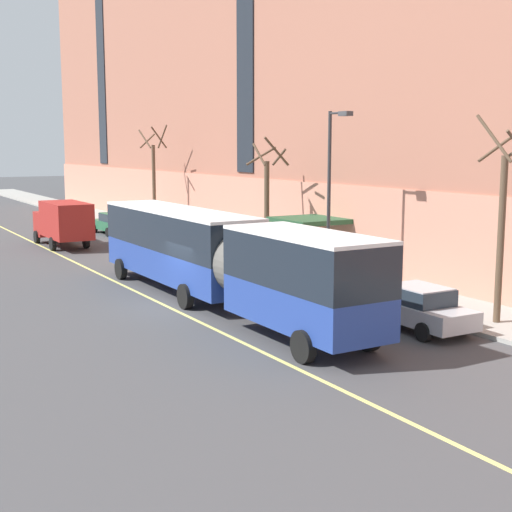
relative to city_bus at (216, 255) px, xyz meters
The scene contains 14 objects.
ground_plane 2.56m from the city_bus, 147.89° to the left, with size 260.00×260.00×0.00m, color #424244.
sidewalk 8.74m from the city_bus, 26.34° to the left, with size 4.08×160.00×0.15m, color #9E9B93.
city_bus is the anchor object (origin of this frame).
parked_car_silver_0 18.87m from the city_bus, 76.53° to the left, with size 1.99×4.59×1.56m.
parked_car_silver_1 8.11m from the city_bus, 56.68° to the right, with size 2.06×4.71×1.56m.
parked_car_silver_3 6.47m from the city_bus, 44.77° to the left, with size 2.02×4.26×1.56m.
parked_car_green_4 25.56m from the city_bus, 79.84° to the left, with size 2.13×4.48×1.56m.
box_truck 20.14m from the city_bus, 91.49° to the left, with size 2.36×6.70×2.89m.
street_tree_near_corner 10.78m from the city_bus, 47.64° to the right, with size 1.68×1.65×7.28m.
street_tree_mid_block 10.79m from the city_bus, 47.67° to the left, with size 1.76×2.03×6.71m.
street_tree_far_uptown 24.82m from the city_bus, 73.13° to the left, with size 1.80×1.77×7.73m.
street_lamp 6.78m from the city_bus, ahead, with size 0.36×1.48×7.72m.
fire_hydrant 24.25m from the city_bus, 75.45° to the left, with size 0.42×0.24×0.72m.
lane_centerline 4.64m from the city_bus, 114.26° to the left, with size 0.16×140.00×0.01m, color #E0D66B.
Camera 1 is at (-11.53, -25.60, 6.34)m, focal length 50.00 mm.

